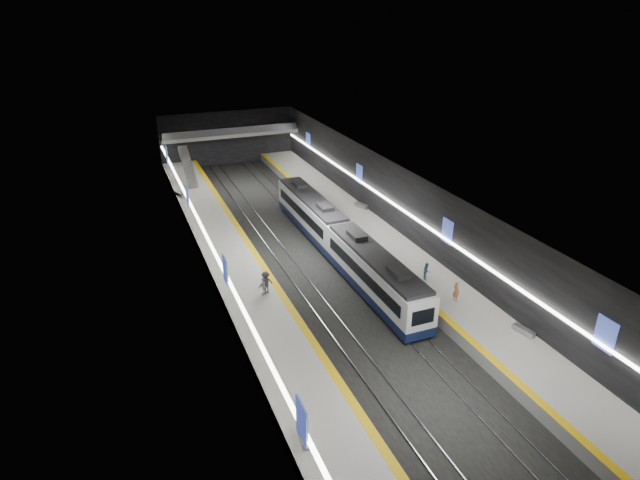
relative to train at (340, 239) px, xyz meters
name	(u,v)px	position (x,y,z in m)	size (l,w,h in m)	color
ground	(311,258)	(-2.50, 1.32, -2.20)	(70.00, 70.00, 0.00)	black
ceiling	(310,180)	(-2.50, 1.32, 5.80)	(20.00, 70.00, 0.04)	beige
wall_left	(205,236)	(-12.50, 1.32, 1.80)	(0.04, 70.00, 8.00)	black
wall_right	(402,206)	(7.50, 1.32, 1.80)	(0.04, 70.00, 8.00)	black
wall_back	(228,138)	(-2.50, 36.32, 1.80)	(20.00, 0.04, 8.00)	black
platform_left	(235,266)	(-10.00, 1.32, -1.70)	(5.00, 70.00, 1.00)	slate
tile_surface_left	(235,262)	(-10.00, 1.32, -1.19)	(5.00, 70.00, 0.02)	#979793
tactile_strip_left	(258,258)	(-7.80, 1.32, -1.18)	(0.60, 70.00, 0.02)	yellow
platform_right	(379,242)	(5.00, 1.32, -1.70)	(5.00, 70.00, 1.00)	slate
tile_surface_right	(379,237)	(5.00, 1.32, -1.19)	(5.00, 70.00, 0.02)	#979793
tactile_strip_right	(360,240)	(2.80, 1.32, -1.18)	(0.60, 70.00, 0.02)	yellow
rails	(311,257)	(-2.50, 1.32, -2.14)	(6.52, 70.00, 0.12)	gray
train	(340,239)	(0.00, 0.00, 0.00)	(2.69, 30.04, 3.60)	#0F1838
ad_posters	(306,212)	(-2.50, 2.32, 2.30)	(19.94, 53.50, 2.20)	#4054C1
cove_light_left	(207,238)	(-12.30, 1.32, 1.60)	(0.25, 68.60, 0.12)	white
cove_light_right	(401,209)	(7.30, 1.32, 1.60)	(0.25, 68.60, 0.12)	white
mezzanine_bridge	(230,134)	(-2.50, 34.25, 2.84)	(20.00, 3.00, 1.50)	gray
escalator	(188,166)	(-10.00, 27.32, 0.70)	(1.20, 8.00, 0.60)	#99999E
bench_left_near	(303,436)	(-11.59, -21.52, -0.98)	(0.49, 1.75, 0.43)	#99999E
bench_left_far	(181,194)	(-12.00, 21.22, -0.95)	(0.55, 2.00, 0.49)	#99999E
bench_right_near	(524,331)	(6.88, -17.80, -0.99)	(0.48, 1.71, 0.42)	#99999E
bench_right_far	(362,206)	(7.00, 9.57, -0.96)	(0.53, 1.90, 0.46)	#99999E
passenger_right_a	(456,292)	(4.89, -12.12, -0.34)	(0.62, 0.41, 1.71)	#CF6D4D
passenger_right_b	(427,271)	(4.70, -8.09, -0.42)	(0.76, 0.59, 1.56)	teal
passenger_left_a	(263,286)	(-9.19, -5.41, -0.41)	(0.92, 0.38, 1.58)	silver
passenger_left_b	(266,283)	(-8.93, -5.28, -0.21)	(1.27, 0.73, 1.96)	#414149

